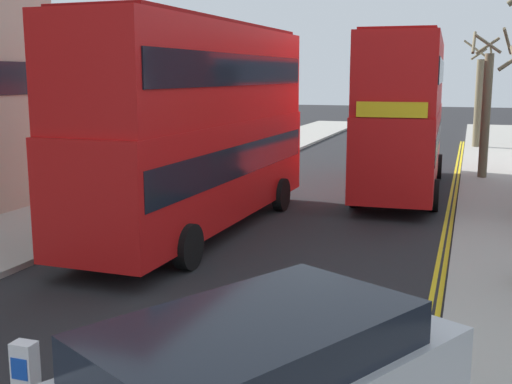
{
  "coord_description": "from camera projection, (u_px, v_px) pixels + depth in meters",
  "views": [
    {
      "loc": [
        4.77,
        -1.75,
        4.26
      ],
      "look_at": [
        0.5,
        11.0,
        1.8
      ],
      "focal_mm": 44.94,
      "sensor_mm": 36.0,
      "label": 1
    }
  ],
  "objects": [
    {
      "name": "sidewalk_left",
      "position": [
        101.0,
        206.0,
        20.83
      ],
      "size": [
        4.0,
        80.0,
        0.14
      ],
      "primitive_type": "cube",
      "color": "#ADA89E",
      "rests_on": "ground"
    },
    {
      "name": "kerb_line_outer",
      "position": [
        447.0,
        253.0,
        15.57
      ],
      "size": [
        0.1,
        56.0,
        0.01
      ],
      "primitive_type": "cube",
      "color": "yellow",
      "rests_on": "ground"
    },
    {
      "name": "kerb_line_inner",
      "position": [
        440.0,
        252.0,
        15.62
      ],
      "size": [
        0.1,
        56.0,
        0.01
      ],
      "primitive_type": "cube",
      "color": "yellow",
      "rests_on": "ground"
    },
    {
      "name": "double_decker_bus_away",
      "position": [
        199.0,
        122.0,
        17.22
      ],
      "size": [
        3.02,
        10.87,
        5.64
      ],
      "color": "red",
      "rests_on": "ground"
    },
    {
      "name": "double_decker_bus_oncoming",
      "position": [
        404.0,
        109.0,
        23.3
      ],
      "size": [
        3.05,
        10.88,
        5.64
      ],
      "color": "red",
      "rests_on": "ground"
    },
    {
      "name": "street_tree_near",
      "position": [
        486.0,
        109.0,
        25.78
      ],
      "size": [
        1.56,
        1.5,
        5.92
      ],
      "color": "#6B6047",
      "rests_on": "sidewalk_right"
    },
    {
      "name": "street_tree_mid",
      "position": [
        478.0,
        100.0,
        37.03
      ],
      "size": [
        1.67,
        1.64,
        6.09
      ],
      "color": "#6B6047",
      "rests_on": "sidewalk_right"
    }
  ]
}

